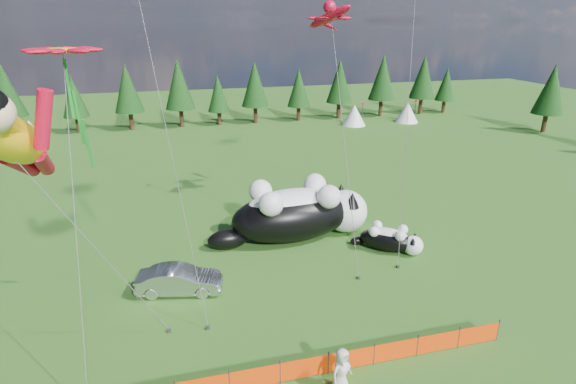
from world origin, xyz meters
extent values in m
plane|color=#11390A|center=(0.00, 0.00, 0.00)|extent=(160.00, 160.00, 0.00)
cylinder|color=#262626|center=(-1.00, -3.00, 0.55)|extent=(0.06, 0.06, 1.10)
cylinder|color=#262626|center=(1.00, -3.00, 0.55)|extent=(0.06, 0.06, 1.10)
cylinder|color=#262626|center=(3.00, -3.00, 0.55)|extent=(0.06, 0.06, 1.10)
cylinder|color=#262626|center=(5.00, -3.00, 0.55)|extent=(0.06, 0.06, 1.10)
cylinder|color=#262626|center=(7.00, -3.00, 0.55)|extent=(0.06, 0.06, 1.10)
cylinder|color=#262626|center=(9.00, -3.00, 0.55)|extent=(0.06, 0.06, 1.10)
cylinder|color=#262626|center=(11.00, -3.00, 0.55)|extent=(0.06, 0.06, 1.10)
cube|color=#FF3D05|center=(0.00, -3.00, 0.50)|extent=(2.00, 0.04, 0.90)
cube|color=#FF3D05|center=(2.00, -3.00, 0.50)|extent=(2.00, 0.04, 0.90)
cube|color=#FF3D05|center=(4.00, -3.00, 0.50)|extent=(2.00, 0.04, 0.90)
cube|color=#FF3D05|center=(6.00, -3.00, 0.50)|extent=(2.00, 0.04, 0.90)
cube|color=#FF3D05|center=(8.00, -3.00, 0.50)|extent=(2.00, 0.04, 0.90)
cube|color=#FF3D05|center=(10.00, -3.00, 0.50)|extent=(2.00, 0.04, 0.90)
ellipsoid|color=black|center=(4.82, 9.06, 1.62)|extent=(8.34, 4.32, 3.24)
ellipsoid|color=white|center=(4.82, 9.06, 2.43)|extent=(6.29, 3.11, 1.98)
sphere|color=white|center=(8.59, 9.32, 1.44)|extent=(2.88, 2.88, 2.88)
sphere|color=#D85470|center=(9.81, 9.40, 1.44)|extent=(0.40, 0.40, 0.40)
ellipsoid|color=black|center=(0.50, 8.77, 0.63)|extent=(2.60, 1.43, 1.26)
cone|color=black|center=(8.65, 8.45, 2.59)|extent=(1.01, 1.01, 1.01)
cone|color=black|center=(8.53, 10.18, 2.59)|extent=(1.01, 1.01, 1.01)
sphere|color=white|center=(6.71, 10.36, 3.15)|extent=(1.51, 1.51, 1.51)
sphere|color=white|center=(6.87, 8.03, 3.15)|extent=(1.51, 1.51, 1.51)
sphere|color=white|center=(2.94, 10.11, 3.15)|extent=(1.51, 1.51, 1.51)
sphere|color=white|center=(3.10, 7.77, 3.15)|extent=(1.51, 1.51, 1.51)
ellipsoid|color=black|center=(10.09, 6.08, 0.68)|extent=(3.68, 3.35, 1.37)
ellipsoid|color=white|center=(10.09, 6.08, 1.03)|extent=(2.74, 2.48, 0.84)
sphere|color=white|center=(11.36, 5.10, 0.61)|extent=(1.22, 1.22, 1.22)
sphere|color=#D85470|center=(11.77, 4.79, 0.61)|extent=(0.17, 0.17, 0.17)
ellipsoid|color=black|center=(8.65, 7.19, 0.27)|extent=(1.17, 1.07, 0.53)
cone|color=black|center=(11.13, 4.81, 1.09)|extent=(0.43, 0.43, 0.43)
cone|color=black|center=(11.58, 5.39, 1.09)|extent=(0.43, 0.43, 0.43)
sphere|color=white|center=(11.06, 5.96, 1.33)|extent=(0.64, 0.64, 0.64)
sphere|color=white|center=(10.45, 5.17, 1.33)|extent=(0.64, 0.64, 0.64)
sphere|color=white|center=(9.79, 6.93, 1.33)|extent=(0.64, 0.64, 0.64)
sphere|color=white|center=(9.19, 6.15, 1.33)|extent=(0.64, 0.64, 0.64)
imported|color=#B8B7BC|center=(-2.59, 4.55, 0.73)|extent=(4.63, 2.41, 1.45)
imported|color=silver|center=(3.17, -3.97, 0.97)|extent=(1.12, 0.96, 1.93)
cylinder|color=#595959|center=(-5.31, 0.64, 4.92)|extent=(0.03, 0.03, 10.52)
cube|color=#262626|center=(-3.21, 1.32, 0.08)|extent=(0.15, 0.15, 0.16)
cylinder|color=#595959|center=(7.97, 8.96, 6.92)|extent=(0.03, 0.03, 17.72)
cube|color=#262626|center=(7.04, 3.33, 0.08)|extent=(0.15, 0.15, 0.16)
cylinder|color=#595959|center=(-6.12, 0.48, 6.25)|extent=(0.03, 0.03, 13.68)
cube|color=#198B25|center=(-6.12, 3.56, 9.66)|extent=(0.22, 0.22, 4.74)
cylinder|color=#595959|center=(-2.43, 3.71, 8.44)|extent=(0.03, 0.03, 17.50)
cube|color=#262626|center=(-1.46, 1.08, 0.08)|extent=(0.15, 0.15, 0.16)
cylinder|color=#595959|center=(11.19, 7.14, 11.63)|extent=(0.03, 0.03, 24.06)
cube|color=#262626|center=(9.74, 3.87, 0.08)|extent=(0.15, 0.15, 0.16)
camera|label=1|loc=(-2.25, -16.54, 13.44)|focal=28.00mm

